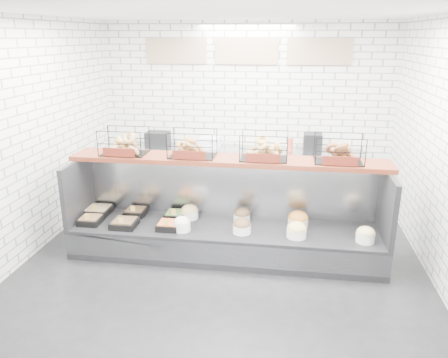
# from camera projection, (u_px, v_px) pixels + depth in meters

# --- Properties ---
(ground) EXTENTS (5.50, 5.50, 0.00)m
(ground) POSITION_uv_depth(u_px,v_px,m) (222.00, 265.00, 5.50)
(ground) COLOR black
(ground) RESTS_ON ground
(room_shell) EXTENTS (5.02, 5.51, 3.01)m
(room_shell) POSITION_uv_depth(u_px,v_px,m) (229.00, 94.00, 5.42)
(room_shell) COLOR white
(room_shell) RESTS_ON ground
(display_case) EXTENTS (4.00, 0.90, 1.20)m
(display_case) POSITION_uv_depth(u_px,v_px,m) (225.00, 230.00, 5.72)
(display_case) COLOR black
(display_case) RESTS_ON ground
(bagel_shelf) EXTENTS (4.10, 0.50, 0.40)m
(bagel_shelf) POSITION_uv_depth(u_px,v_px,m) (227.00, 149.00, 5.56)
(bagel_shelf) COLOR #521D11
(bagel_shelf) RESTS_ON display_case
(prep_counter) EXTENTS (4.00, 0.60, 1.20)m
(prep_counter) POSITION_uv_depth(u_px,v_px,m) (242.00, 173.00, 7.64)
(prep_counter) COLOR #93969B
(prep_counter) RESTS_ON ground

